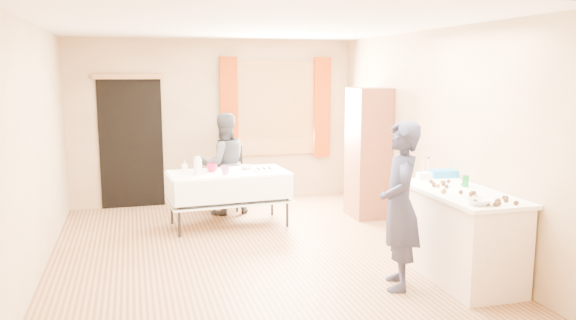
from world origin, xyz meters
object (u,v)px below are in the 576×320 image
object	(u,v)px
cabinet	(368,153)
counter	(459,235)
party_table	(229,194)
woman	(224,164)
girl	(400,206)
chair	(228,190)

from	to	relation	value
cabinet	counter	bearing A→B (deg)	-92.25
counter	party_table	size ratio (longest dim) A/B	0.89
cabinet	woman	bearing A→B (deg)	160.51
girl	woman	bearing A→B (deg)	-141.25
chair	counter	bearing A→B (deg)	-42.17
counter	chair	distance (m)	3.95
girl	woman	distance (m)	3.52
girl	cabinet	bearing A→B (deg)	-178.01
counter	party_table	bearing A→B (deg)	126.79
party_table	woman	bearing A→B (deg)	81.91
counter	girl	xyz separation A→B (m)	(-0.71, -0.07, 0.36)
counter	chair	world-z (taller)	chair
counter	woman	world-z (taller)	woman
party_table	chair	xyz separation A→B (m)	(0.15, 0.94, -0.15)
counter	girl	world-z (taller)	girl
party_table	girl	distance (m)	2.94
cabinet	party_table	bearing A→B (deg)	178.83
girl	woman	world-z (taller)	girl
counter	chair	bearing A→B (deg)	116.86
cabinet	chair	bearing A→B (deg)	152.53
cabinet	chair	size ratio (longest dim) A/B	1.91
party_table	girl	bearing A→B (deg)	-69.19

